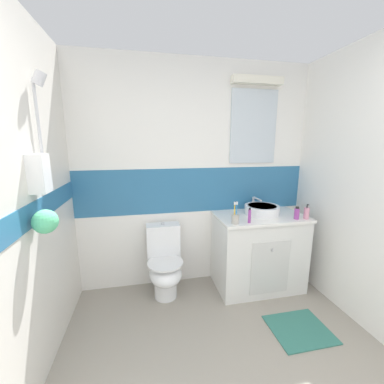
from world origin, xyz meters
The scene contains 10 objects.
ground_plane centered at (0.00, 1.20, -0.02)m, with size 3.20×3.48×0.04m, color gray.
wall_back_tiled centered at (0.01, 2.45, 1.26)m, with size 3.20×0.20×2.50m.
vanity_cabinet centered at (0.66, 2.12, 0.43)m, with size 0.96×0.58×0.85m.
sink_basin centered at (0.70, 2.15, 0.90)m, with size 0.38×0.42×0.15m.
toilet centered at (-0.39, 2.16, 0.36)m, with size 0.37×0.50×0.77m.
toothbrush_cup centered at (0.29, 1.91, 0.90)m, with size 0.07×0.07×0.22m.
soap_dispenser centered at (1.07, 1.90, 0.91)m, with size 0.05×0.05×0.16m.
toothpaste_tube_upright centered at (0.44, 1.90, 0.92)m, with size 0.03×0.03×0.15m.
lotion_bottle_short centered at (0.97, 1.91, 0.91)m, with size 0.05×0.05×0.13m.
bath_mat centered at (0.73, 1.41, 0.01)m, with size 0.50×0.43×0.01m, color #337266.
Camera 1 is at (-0.57, -0.18, 1.62)m, focal length 22.24 mm.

